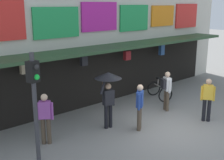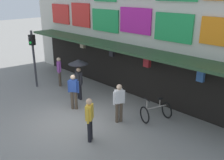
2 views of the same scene
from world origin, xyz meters
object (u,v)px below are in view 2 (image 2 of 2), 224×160
at_px(bicycle_parked, 156,112).
at_px(pedestrian_in_white, 119,100).
at_px(pedestrian_with_umbrella, 78,68).
at_px(traffic_light_near, 33,50).
at_px(pedestrian_in_black, 59,70).
at_px(pedestrian_in_red, 90,117).
at_px(pedestrian_in_blue, 74,90).

relative_size(bicycle_parked, pedestrian_in_white, 0.80).
relative_size(pedestrian_in_white, pedestrian_with_umbrella, 0.81).
bearing_deg(pedestrian_with_umbrella, bicycle_parked, 13.02).
height_order(traffic_light_near, pedestrian_in_white, traffic_light_near).
bearing_deg(pedestrian_in_white, bicycle_parked, 48.98).
distance_m(pedestrian_with_umbrella, pedestrian_in_black, 2.45).
relative_size(traffic_light_near, pedestrian_in_red, 1.90).
bearing_deg(bicycle_parked, pedestrian_in_black, -174.99).
height_order(bicycle_parked, pedestrian_in_blue, pedestrian_in_blue).
bearing_deg(pedestrian_with_umbrella, traffic_light_near, -167.87).
bearing_deg(pedestrian_with_umbrella, pedestrian_in_blue, -50.41).
bearing_deg(pedestrian_in_black, pedestrian_in_blue, -22.25).
bearing_deg(pedestrian_with_umbrella, pedestrian_in_black, 170.81).
relative_size(traffic_light_near, bicycle_parked, 2.39).
distance_m(bicycle_parked, pedestrian_in_blue, 3.80).
distance_m(pedestrian_in_white, pedestrian_with_umbrella, 3.07).
xyz_separation_m(traffic_light_near, pedestrian_in_blue, (3.86, -0.19, -1.19)).
distance_m(pedestrian_in_red, pedestrian_in_black, 6.04).
xyz_separation_m(traffic_light_near, bicycle_parked, (7.16, 1.61, -1.75)).
relative_size(traffic_light_near, pedestrian_in_white, 1.90).
bearing_deg(pedestrian_in_blue, pedestrian_in_red, -24.63).
relative_size(traffic_light_near, pedestrian_in_black, 1.90).
bearing_deg(pedestrian_in_blue, bicycle_parked, 28.51).
relative_size(pedestrian_in_white, pedestrian_in_black, 1.00).
xyz_separation_m(traffic_light_near, pedestrian_in_black, (0.83, 1.05, -1.19)).
xyz_separation_m(traffic_light_near, pedestrian_with_umbrella, (3.14, 0.68, -0.50)).
xyz_separation_m(bicycle_parked, pedestrian_in_red, (-0.79, -2.95, 0.55)).
relative_size(pedestrian_in_blue, pedestrian_with_umbrella, 0.81).
bearing_deg(pedestrian_in_white, pedestrian_in_red, -82.25).
height_order(pedestrian_in_blue, pedestrian_in_red, same).
distance_m(pedestrian_in_blue, pedestrian_with_umbrella, 1.32).
distance_m(traffic_light_near, pedestrian_in_red, 6.62).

